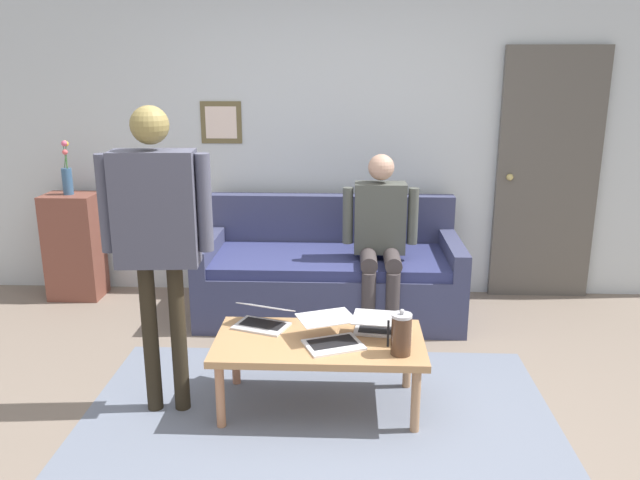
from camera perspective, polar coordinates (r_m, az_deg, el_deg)
name	(u,v)px	position (r m, az deg, el deg)	size (l,w,h in m)	color
ground_plane	(310,424)	(3.62, -0.92, -16.20)	(7.68, 7.68, 0.00)	#796B5E
area_rug	(319,414)	(3.70, -0.13, -15.37)	(2.63, 1.66, 0.01)	slate
back_wall	(325,134)	(5.31, 0.42, 9.54)	(7.04, 0.11, 2.70)	silver
interior_door	(547,176)	(5.50, 19.75, 5.43)	(0.82, 0.09, 2.05)	#545049
couch	(330,276)	(4.97, 0.91, -3.23)	(1.98, 0.92, 0.88)	#3A3D5C
coffee_table	(319,347)	(3.61, -0.07, -9.55)	(1.17, 0.62, 0.42)	tan
laptop_left	(331,335)	(3.54, 0.99, -8.54)	(0.41, 0.43, 0.12)	silver
laptop_center	(263,319)	(3.78, -5.14, -7.09)	(0.37, 0.34, 0.14)	silver
laptop_right	(382,325)	(3.68, 5.59, -7.64)	(0.36, 0.37, 0.13)	silver
french_press	(401,334)	(3.41, 7.30, -8.38)	(0.13, 0.11, 0.26)	#4C3323
side_shelf	(74,246)	(5.66, -21.20, -0.53)	(0.42, 0.32, 0.88)	brown
flower_vase	(67,175)	(5.54, -21.79, 5.45)	(0.08, 0.09, 0.44)	#35597E
person_standing	(156,223)	(3.45, -14.48, 1.45)	(0.60, 0.22, 1.71)	black
person_seated	(380,231)	(4.64, 5.43, 0.79)	(0.55, 0.51, 1.28)	#3D3636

